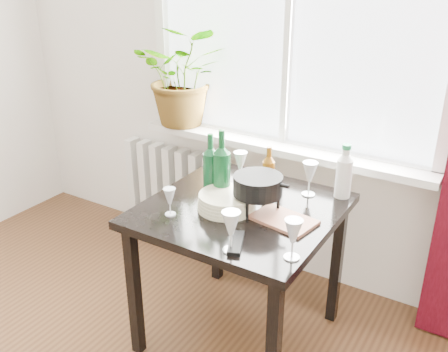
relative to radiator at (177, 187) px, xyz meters
The scene contains 17 objects.
windowsill 0.87m from the radiator, ahead, with size 1.72×0.20×0.04m.
radiator is the anchor object (origin of this frame).
table 1.09m from the radiator, 36.54° to the right, with size 0.85×0.85×0.74m.
potted_plant 0.77m from the radiator, ahead, with size 0.54×0.47×0.60m, color #22771F.
wine_bottle_left 1.03m from the radiator, 42.00° to the right, with size 0.07×0.07×0.31m, color #0C401F, non-canonical shape.
wine_bottle_right 1.09m from the radiator, 39.71° to the right, with size 0.08×0.08×0.35m, color #0C431D, non-canonical shape.
bottle_amber 1.10m from the radiator, 26.29° to the right, with size 0.06×0.06×0.24m, color brown, non-canonical shape.
cleaning_bottle 1.34m from the radiator, 13.14° to the right, with size 0.08×0.08×0.27m, color silver, non-canonical shape.
wineglass_front_right 1.47m from the radiator, 44.27° to the right, with size 0.07×0.07×0.18m, color silver, non-canonical shape.
wineglass_far_right 1.58m from the radiator, 36.22° to the right, with size 0.07×0.07×0.17m, color silver, non-canonical shape.
wineglass_back_center 1.21m from the radiator, 18.14° to the right, with size 0.07×0.07×0.17m, color silver, non-canonical shape.
wineglass_back_left 0.92m from the radiator, 28.81° to the right, with size 0.07×0.07×0.16m, color silver, non-canonical shape.
wineglass_front_left 1.14m from the radiator, 54.35° to the right, with size 0.06×0.06×0.13m, color silver, non-canonical shape.
plate_stack 1.12m from the radiator, 40.34° to the right, with size 0.27×0.27×0.07m, color beige.
fondue_pot 1.21m from the radiator, 33.86° to the right, with size 0.25×0.22×0.17m, color black, non-canonical shape.
tv_remote 1.41m from the radiator, 42.97° to the right, with size 0.05×0.17×0.02m, color black.
cutting_board 1.31m from the radiator, 31.24° to the right, with size 0.27×0.17×0.01m, color #9F6148.
Camera 1 is at (1.11, -0.24, 1.80)m, focal length 40.00 mm.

